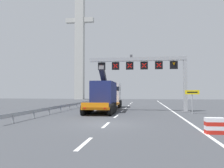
{
  "coord_description": "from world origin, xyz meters",
  "views": [
    {
      "loc": [
        2.84,
        -15.67,
        2.33
      ],
      "look_at": [
        -1.08,
        10.94,
        3.3
      ],
      "focal_mm": 35.2,
      "sensor_mm": 36.0,
      "label": 1
    }
  ],
  "objects_px": {
    "heavy_haul_truck_orange": "(107,95)",
    "crash_barrier_striped": "(215,126)",
    "overhead_lane_gantry": "(148,67)",
    "exit_sign_yellow": "(192,96)",
    "bridge_pylon_distant": "(80,34)"
  },
  "relations": [
    {
      "from": "overhead_lane_gantry",
      "to": "heavy_haul_truck_orange",
      "type": "height_order",
      "value": "overhead_lane_gantry"
    },
    {
      "from": "crash_barrier_striped",
      "to": "bridge_pylon_distant",
      "type": "distance_m",
      "value": 62.87
    },
    {
      "from": "exit_sign_yellow",
      "to": "crash_barrier_striped",
      "type": "distance_m",
      "value": 11.59
    },
    {
      "from": "exit_sign_yellow",
      "to": "crash_barrier_striped",
      "type": "bearing_deg",
      "value": -95.99
    },
    {
      "from": "exit_sign_yellow",
      "to": "heavy_haul_truck_orange",
      "type": "bearing_deg",
      "value": 157.53
    },
    {
      "from": "exit_sign_yellow",
      "to": "overhead_lane_gantry",
      "type": "bearing_deg",
      "value": 153.73
    },
    {
      "from": "overhead_lane_gantry",
      "to": "heavy_haul_truck_orange",
      "type": "relative_size",
      "value": 0.84
    },
    {
      "from": "overhead_lane_gantry",
      "to": "exit_sign_yellow",
      "type": "relative_size",
      "value": 4.72
    },
    {
      "from": "heavy_haul_truck_orange",
      "to": "crash_barrier_striped",
      "type": "height_order",
      "value": "heavy_haul_truck_orange"
    },
    {
      "from": "crash_barrier_striped",
      "to": "bridge_pylon_distant",
      "type": "bearing_deg",
      "value": 114.01
    },
    {
      "from": "heavy_haul_truck_orange",
      "to": "exit_sign_yellow",
      "type": "relative_size",
      "value": 5.59
    },
    {
      "from": "overhead_lane_gantry",
      "to": "heavy_haul_truck_orange",
      "type": "bearing_deg",
      "value": 160.97
    },
    {
      "from": "crash_barrier_striped",
      "to": "exit_sign_yellow",
      "type": "bearing_deg",
      "value": 84.01
    },
    {
      "from": "heavy_haul_truck_orange",
      "to": "bridge_pylon_distant",
      "type": "bearing_deg",
      "value": 111.81
    },
    {
      "from": "overhead_lane_gantry",
      "to": "exit_sign_yellow",
      "type": "bearing_deg",
      "value": -26.27
    }
  ]
}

